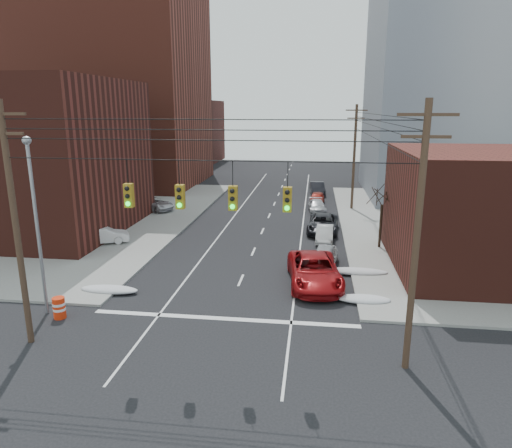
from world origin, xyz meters
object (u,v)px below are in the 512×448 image
(red_pickup, at_px, (314,271))
(parked_car_f, at_px, (317,188))
(lot_car_a, at_px, (103,235))
(parked_car_c, at_px, (323,224))
(lot_car_b, at_px, (152,204))
(parked_car_d, at_px, (317,206))
(parked_car_a, at_px, (324,257))
(construction_barrel, at_px, (59,308))
(parked_car_e, at_px, (317,198))
(parked_car_b, at_px, (325,234))
(lot_car_d, at_px, (78,212))
(lot_car_c, at_px, (83,212))

(red_pickup, relative_size, parked_car_f, 1.39)
(lot_car_a, bearing_deg, parked_car_c, -94.15)
(lot_car_a, xyz_separation_m, lot_car_b, (-0.32, 12.20, 0.02))
(parked_car_d, relative_size, lot_car_b, 0.86)
(red_pickup, xyz_separation_m, parked_car_a, (0.68, 3.32, -0.20))
(parked_car_c, distance_m, construction_barrel, 23.37)
(parked_car_a, relative_size, parked_car_e, 1.05)
(parked_car_f, bearing_deg, parked_car_e, -95.48)
(parked_car_b, distance_m, parked_car_e, 14.91)
(red_pickup, xyz_separation_m, parked_car_d, (0.18, 20.58, -0.30))
(parked_car_f, bearing_deg, parked_car_c, -93.62)
(parked_car_d, relative_size, parked_car_f, 0.89)
(parked_car_a, height_order, parked_car_c, parked_car_c)
(parked_car_b, xyz_separation_m, lot_car_b, (-17.83, 8.83, 0.20))
(parked_car_b, height_order, parked_car_f, parked_car_f)
(parked_car_f, distance_m, lot_car_b, 21.03)
(parked_car_c, bearing_deg, lot_car_b, 165.49)
(parked_car_d, relative_size, lot_car_d, 1.12)
(lot_car_a, height_order, construction_barrel, lot_car_a)
(parked_car_b, relative_size, construction_barrel, 3.42)
(parked_car_b, bearing_deg, lot_car_d, 172.64)
(parked_car_a, xyz_separation_m, parked_car_b, (0.12, 6.30, -0.08))
(lot_car_a, height_order, lot_car_c, lot_car_a)
(parked_car_c, relative_size, construction_barrel, 4.86)
(parked_car_c, bearing_deg, construction_barrel, -122.09)
(parked_car_f, bearing_deg, parked_car_a, -94.14)
(parked_car_c, xyz_separation_m, lot_car_a, (-17.40, -6.23, 0.05))
(parked_car_c, xyz_separation_m, construction_barrel, (-13.81, -18.85, -0.18))
(parked_car_b, xyz_separation_m, parked_car_d, (-0.62, 10.95, -0.03))
(lot_car_a, xyz_separation_m, lot_car_c, (-5.76, 7.84, -0.06))
(parked_car_a, height_order, parked_car_b, parked_car_a)
(red_pickup, bearing_deg, parked_car_e, 82.98)
(parked_car_a, height_order, lot_car_a, lot_car_a)
(parked_car_a, bearing_deg, parked_car_b, 96.04)
(lot_car_b, bearing_deg, parked_car_b, -94.83)
(parked_car_b, bearing_deg, parked_car_a, -88.38)
(parked_car_a, bearing_deg, lot_car_a, 177.56)
(parked_car_a, relative_size, lot_car_d, 1.11)
(parked_car_d, distance_m, lot_car_c, 23.56)
(parked_car_a, height_order, lot_car_b, lot_car_b)
(red_pickup, distance_m, lot_car_a, 17.84)
(lot_car_b, height_order, lot_car_c, lot_car_b)
(parked_car_d, relative_size, construction_barrel, 3.73)
(red_pickup, height_order, parked_car_a, red_pickup)
(parked_car_b, height_order, lot_car_d, lot_car_d)
(red_pickup, bearing_deg, lot_car_a, 152.89)
(red_pickup, bearing_deg, parked_car_c, 80.23)
(lot_car_a, bearing_deg, parked_car_f, -58.78)
(construction_barrel, bearing_deg, lot_car_b, 98.96)
(lot_car_b, relative_size, lot_car_c, 1.17)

